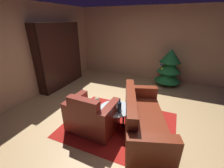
% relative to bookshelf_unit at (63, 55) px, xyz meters
% --- Properties ---
extents(ground_plane, '(7.21, 7.21, 0.00)m').
position_rel_bookshelf_unit_xyz_m(ground_plane, '(2.54, -1.13, -1.03)').
color(ground_plane, tan).
extents(wall_back, '(5.61, 0.06, 2.63)m').
position_rel_bookshelf_unit_xyz_m(wall_back, '(2.54, 1.90, 0.29)').
color(wall_back, tan).
rests_on(wall_back, ground).
extents(wall_left, '(0.06, 6.13, 2.63)m').
position_rel_bookshelf_unit_xyz_m(wall_left, '(-0.24, -1.13, 0.29)').
color(wall_left, tan).
rests_on(wall_left, ground).
extents(area_rug, '(2.35, 1.87, 0.01)m').
position_rel_bookshelf_unit_xyz_m(area_rug, '(2.62, -1.45, -1.02)').
color(area_rug, '#A11914').
rests_on(area_rug, ground).
extents(bookshelf_unit, '(0.33, 1.84, 2.08)m').
position_rel_bookshelf_unit_xyz_m(bookshelf_unit, '(0.00, 0.00, 0.00)').
color(bookshelf_unit, black).
rests_on(bookshelf_unit, ground).
extents(armchair_red, '(0.99, 0.74, 0.85)m').
position_rel_bookshelf_unit_xyz_m(armchair_red, '(2.13, -1.80, -0.71)').
color(armchair_red, maroon).
rests_on(armchair_red, ground).
extents(couch_red, '(1.28, 1.99, 0.90)m').
position_rel_bookshelf_unit_xyz_m(couch_red, '(3.13, -1.55, -0.72)').
color(couch_red, maroon).
rests_on(couch_red, ground).
extents(coffee_table, '(0.67, 0.67, 0.44)m').
position_rel_bookshelf_unit_xyz_m(coffee_table, '(2.54, -1.50, -0.63)').
color(coffee_table, black).
rests_on(coffee_table, ground).
extents(book_stack_on_table, '(0.22, 0.17, 0.08)m').
position_rel_bookshelf_unit_xyz_m(book_stack_on_table, '(2.53, -1.53, -0.55)').
color(book_stack_on_table, gold).
rests_on(book_stack_on_table, coffee_table).
extents(bottle_on_table, '(0.07, 0.07, 0.31)m').
position_rel_bookshelf_unit_xyz_m(bottle_on_table, '(2.68, -1.62, -0.46)').
color(bottle_on_table, navy).
rests_on(bottle_on_table, coffee_table).
extents(decorated_tree, '(0.88, 0.88, 1.27)m').
position_rel_bookshelf_unit_xyz_m(decorated_tree, '(3.42, 1.30, -0.37)').
color(decorated_tree, brown).
rests_on(decorated_tree, ground).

